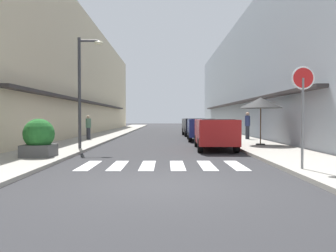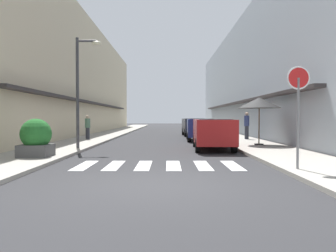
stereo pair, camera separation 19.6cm
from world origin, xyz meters
TOP-DOWN VIEW (x-y plane):
  - ground_plane at (0.00, 20.64)m, footprint 113.50×113.50m
  - sidewalk_left at (-4.99, 20.64)m, footprint 2.94×72.23m
  - sidewalk_right at (4.99, 20.64)m, footprint 2.94×72.23m
  - building_row_left at (-8.96, 22.22)m, footprint 5.50×48.43m
  - building_row_right at (8.96, 22.22)m, footprint 5.50×48.43m
  - crosswalk at (-0.00, 3.00)m, footprint 5.20×2.20m
  - parked_car_near at (2.47, 8.30)m, footprint 1.96×4.52m
  - parked_car_mid at (2.47, 14.38)m, footprint 1.94×4.26m
  - parked_car_far at (2.47, 19.94)m, footprint 1.90×4.10m
  - round_street_sign at (3.92, 1.59)m, footprint 0.65×0.07m
  - street_lamp at (-3.72, 7.82)m, footprint 1.19×0.28m
  - cafe_umbrella at (5.06, 9.62)m, footprint 2.24×2.24m
  - planter_corner at (-4.54, 4.50)m, footprint 1.12×1.12m
  - pedestrian_walking_near at (5.50, 14.15)m, footprint 0.34×0.34m
  - pedestrian_walking_far at (-4.96, 13.96)m, footprint 0.34×0.34m

SIDE VIEW (x-z plane):
  - ground_plane at x=0.00m, z-range 0.00..0.00m
  - crosswalk at x=0.00m, z-range 0.00..0.01m
  - sidewalk_left at x=-4.99m, z-range 0.00..0.12m
  - sidewalk_right at x=4.99m, z-range 0.00..0.12m
  - planter_corner at x=-4.54m, z-range 0.09..1.49m
  - parked_car_far at x=2.47m, z-range 0.19..1.66m
  - parked_car_mid at x=2.47m, z-range 0.19..1.66m
  - parked_car_near at x=2.47m, z-range 0.19..1.66m
  - pedestrian_walking_far at x=-4.96m, z-range 0.15..1.72m
  - pedestrian_walking_near at x=5.50m, z-range 0.17..1.95m
  - cafe_umbrella at x=5.06m, z-range 1.07..3.53m
  - round_street_sign at x=3.92m, z-range 0.88..3.73m
  - street_lamp at x=-3.72m, z-range 0.71..5.84m
  - building_row_right at x=8.96m, z-range 0.00..10.11m
  - building_row_left at x=-8.96m, z-range 0.00..10.21m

